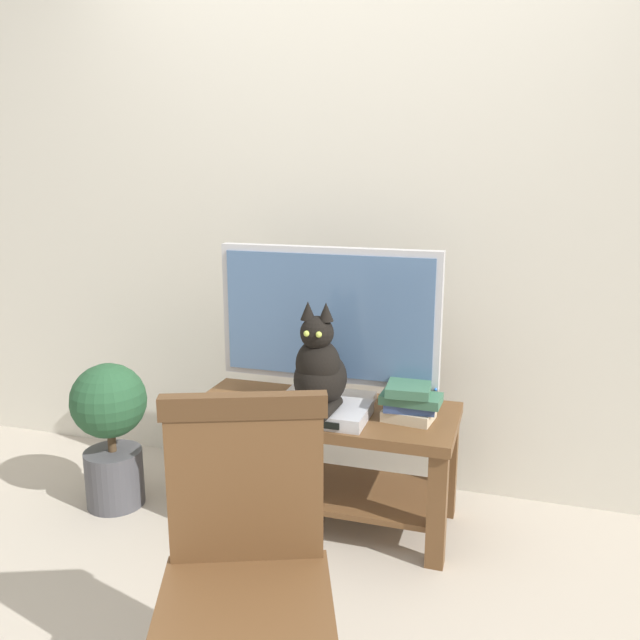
{
  "coord_description": "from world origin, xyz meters",
  "views": [
    {
      "loc": [
        0.74,
        -1.91,
        1.48
      ],
      "look_at": [
        0.0,
        0.46,
        0.89
      ],
      "focal_mm": 36.42,
      "sensor_mm": 36.0,
      "label": 1
    }
  ],
  "objects_px": {
    "tv": "(329,322)",
    "cat": "(319,369)",
    "book_stack": "(410,402)",
    "tv_stand": "(324,443)",
    "media_box": "(320,411)",
    "wooden_chair": "(245,560)",
    "potted_plant": "(111,426)"
  },
  "relations": [
    {
      "from": "cat",
      "to": "potted_plant",
      "type": "height_order",
      "value": "cat"
    },
    {
      "from": "cat",
      "to": "potted_plant",
      "type": "xyz_separation_m",
      "value": [
        -0.95,
        -0.04,
        -0.34
      ]
    },
    {
      "from": "tv",
      "to": "cat",
      "type": "height_order",
      "value": "tv"
    },
    {
      "from": "media_box",
      "to": "cat",
      "type": "bearing_deg",
      "value": -85.71
    },
    {
      "from": "wooden_chair",
      "to": "book_stack",
      "type": "distance_m",
      "value": 1.12
    },
    {
      "from": "tv",
      "to": "potted_plant",
      "type": "height_order",
      "value": "tv"
    },
    {
      "from": "tv_stand",
      "to": "tv",
      "type": "relative_size",
      "value": 1.19
    },
    {
      "from": "media_box",
      "to": "potted_plant",
      "type": "relative_size",
      "value": 0.58
    },
    {
      "from": "potted_plant",
      "to": "media_box",
      "type": "bearing_deg",
      "value": 3.21
    },
    {
      "from": "tv_stand",
      "to": "tv",
      "type": "height_order",
      "value": "tv"
    },
    {
      "from": "tv",
      "to": "media_box",
      "type": "relative_size",
      "value": 2.44
    },
    {
      "from": "tv_stand",
      "to": "media_box",
      "type": "bearing_deg",
      "value": -80.4
    },
    {
      "from": "media_box",
      "to": "cat",
      "type": "xyz_separation_m",
      "value": [
        0.0,
        -0.02,
        0.18
      ]
    },
    {
      "from": "potted_plant",
      "to": "book_stack",
      "type": "bearing_deg",
      "value": 5.81
    },
    {
      "from": "potted_plant",
      "to": "tv",
      "type": "bearing_deg",
      "value": 14.13
    },
    {
      "from": "media_box",
      "to": "potted_plant",
      "type": "distance_m",
      "value": 0.96
    },
    {
      "from": "tv",
      "to": "tv_stand",
      "type": "bearing_deg",
      "value": -90.02
    },
    {
      "from": "tv",
      "to": "media_box",
      "type": "xyz_separation_m",
      "value": [
        0.02,
        -0.18,
        -0.32
      ]
    },
    {
      "from": "tv",
      "to": "cat",
      "type": "bearing_deg",
      "value": -84.76
    },
    {
      "from": "media_box",
      "to": "tv_stand",
      "type": "bearing_deg",
      "value": 99.6
    },
    {
      "from": "wooden_chair",
      "to": "potted_plant",
      "type": "relative_size",
      "value": 1.42
    },
    {
      "from": "book_stack",
      "to": "tv_stand",
      "type": "bearing_deg",
      "value": 176.53
    },
    {
      "from": "media_box",
      "to": "book_stack",
      "type": "xyz_separation_m",
      "value": [
        0.34,
        0.08,
        0.05
      ]
    },
    {
      "from": "tv_stand",
      "to": "wooden_chair",
      "type": "height_order",
      "value": "wooden_chair"
    },
    {
      "from": "media_box",
      "to": "wooden_chair",
      "type": "relative_size",
      "value": 0.41
    },
    {
      "from": "cat",
      "to": "wooden_chair",
      "type": "distance_m",
      "value": 1.02
    },
    {
      "from": "book_stack",
      "to": "wooden_chair",
      "type": "bearing_deg",
      "value": -101.37
    },
    {
      "from": "book_stack",
      "to": "potted_plant",
      "type": "relative_size",
      "value": 0.36
    },
    {
      "from": "cat",
      "to": "wooden_chair",
      "type": "xyz_separation_m",
      "value": [
        0.12,
        -1.0,
        -0.18
      ]
    },
    {
      "from": "media_box",
      "to": "tv",
      "type": "bearing_deg",
      "value": 95.32
    },
    {
      "from": "media_box",
      "to": "potted_plant",
      "type": "height_order",
      "value": "potted_plant"
    },
    {
      "from": "book_stack",
      "to": "tv",
      "type": "bearing_deg",
      "value": 164.03
    }
  ]
}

